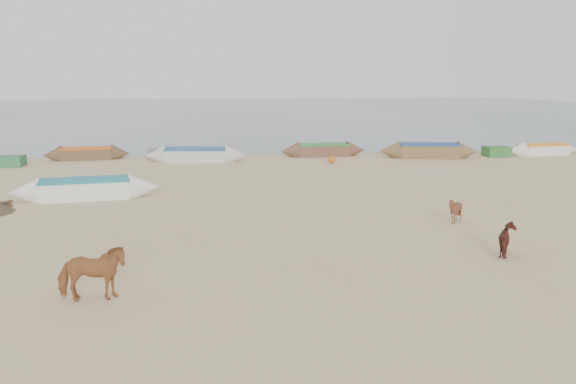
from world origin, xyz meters
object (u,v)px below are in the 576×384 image
object	(u,v)px
calf_right	(509,240)
near_canoe	(86,189)
calf_front	(455,210)
cow_adult	(92,274)

from	to	relation	value
calf_right	near_canoe	world-z (taller)	calf_right
calf_front	cow_adult	bearing A→B (deg)	-66.30
calf_front	near_canoe	size ratio (longest dim) A/B	0.15
cow_adult	near_canoe	world-z (taller)	cow_adult
cow_adult	near_canoe	xyz separation A→B (m)	(-2.65, 11.44, -0.21)
calf_right	cow_adult	bearing A→B (deg)	102.81
calf_front	near_canoe	distance (m)	14.70
calf_right	near_canoe	bearing A→B (deg)	57.49
calf_front	calf_right	size ratio (longest dim) A/B	1.00
cow_adult	near_canoe	distance (m)	11.74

